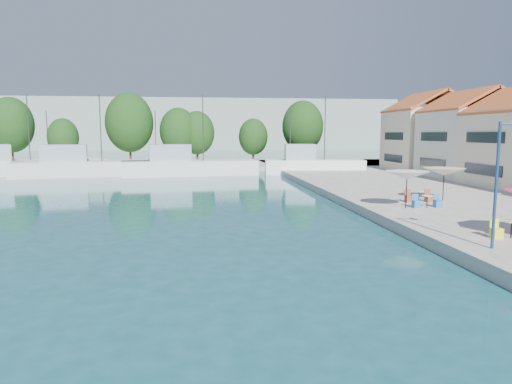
{
  "coord_description": "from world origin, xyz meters",
  "views": [
    {
      "loc": [
        -4.11,
        -2.67,
        5.15
      ],
      "look_at": [
        -0.5,
        26.0,
        1.42
      ],
      "focal_mm": 32.0,
      "sensor_mm": 36.0,
      "label": 1
    }
  ],
  "objects": [
    {
      "name": "cafe_table_03",
      "position": [
        10.38,
        25.74,
        0.89
      ],
      "size": [
        1.82,
        0.7,
        0.76
      ],
      "color": "black",
      "rests_on": "quay_right"
    },
    {
      "name": "trawler_04",
      "position": [
        10.16,
        53.78,
        1.07
      ],
      "size": [
        12.76,
        4.61,
        10.2
      ],
      "rotation": [
        0.0,
        0.0,
        -0.11
      ],
      "color": "white",
      "rests_on": "ground"
    },
    {
      "name": "tree_05",
      "position": [
        -7.12,
        68.76,
        5.48
      ],
      "size": [
        5.71,
        5.71,
        8.45
      ],
      "color": "#3F2B19",
      "rests_on": "quay_far"
    },
    {
      "name": "hill_east",
      "position": [
        40.0,
        180.0,
        6.0
      ],
      "size": [
        140.0,
        40.0,
        12.0
      ],
      "primitive_type": "cube",
      "color": "gray",
      "rests_on": "ground"
    },
    {
      "name": "trawler_03",
      "position": [
        -5.56,
        54.08,
        1.07
      ],
      "size": [
        16.78,
        6.21,
        10.2
      ],
      "rotation": [
        0.0,
        0.0,
        0.12
      ],
      "color": "silver",
      "rests_on": "ground"
    },
    {
      "name": "trawler_02",
      "position": [
        -17.99,
        54.71,
        1.07
      ],
      "size": [
        17.54,
        7.72,
        10.2
      ],
      "rotation": [
        0.0,
        0.0,
        0.2
      ],
      "color": "silver",
      "rests_on": "ground"
    },
    {
      "name": "tree_04",
      "position": [
        -14.46,
        69.13,
        6.75
      ],
      "size": [
        7.2,
        7.2,
        10.65
      ],
      "color": "#3F2B19",
      "rests_on": "quay_far"
    },
    {
      "name": "building_06",
      "position": [
        24.0,
        51.0,
        5.5
      ],
      "size": [
        9.0,
        8.8,
        10.2
      ],
      "color": "beige",
      "rests_on": "quay_right"
    },
    {
      "name": "quay_far",
      "position": [
        -8.0,
        67.0,
        0.3
      ],
      "size": [
        90.0,
        16.0,
        0.6
      ],
      "primitive_type": "cube",
      "color": "gray",
      "rests_on": "ground"
    },
    {
      "name": "tree_03",
      "position": [
        -24.6,
        70.46,
        4.54
      ],
      "size": [
        4.62,
        4.62,
        6.83
      ],
      "color": "#3F2B19",
      "rests_on": "quay_far"
    },
    {
      "name": "cafe_table_02",
      "position": [
        9.82,
        23.53,
        0.89
      ],
      "size": [
        1.82,
        0.7,
        0.76
      ],
      "color": "black",
      "rests_on": "quay_right"
    },
    {
      "name": "umbrella_cream",
      "position": [
        12.43,
        26.33,
        2.56
      ],
      "size": [
        2.83,
        2.83,
        2.21
      ],
      "color": "black",
      "rests_on": "quay_right"
    },
    {
      "name": "hill_west",
      "position": [
        -30.0,
        160.0,
        8.0
      ],
      "size": [
        180.0,
        40.0,
        16.0
      ],
      "primitive_type": "cube",
      "color": "gray",
      "rests_on": "ground"
    },
    {
      "name": "tree_08",
      "position": [
        12.55,
        69.6,
        6.23
      ],
      "size": [
        6.59,
        6.59,
        9.75
      ],
      "color": "#3F2B19",
      "rests_on": "quay_far"
    },
    {
      "name": "tree_07",
      "position": [
        4.65,
        70.42,
        4.59
      ],
      "size": [
        4.67,
        4.67,
        6.92
      ],
      "color": "#3F2B19",
      "rests_on": "quay_far"
    },
    {
      "name": "cafe_table_01",
      "position": [
        9.4,
        15.3,
        0.89
      ],
      "size": [
        1.82,
        0.7,
        0.76
      ],
      "color": "black",
      "rests_on": "quay_right"
    },
    {
      "name": "trawler_01",
      "position": [
        -27.76,
        56.96,
        1.07
      ],
      "size": [
        22.33,
        14.23,
        10.2
      ],
      "rotation": [
        0.0,
        0.0,
        0.42
      ],
      "color": "silver",
      "rests_on": "ground"
    },
    {
      "name": "building_05",
      "position": [
        24.0,
        42.0,
        5.26
      ],
      "size": [
        8.4,
        8.8,
        9.7
      ],
      "color": "silver",
      "rests_on": "quay_right"
    },
    {
      "name": "street_lamp",
      "position": [
        7.73,
        13.63,
        4.09
      ],
      "size": [
        1.01,
        0.44,
        5.03
      ],
      "rotation": [
        0.0,
        0.0,
        -0.26
      ],
      "color": "navy",
      "rests_on": "quay_right"
    },
    {
      "name": "umbrella_white",
      "position": [
        8.44,
        23.53,
        2.62
      ],
      "size": [
        2.71,
        2.71,
        2.27
      ],
      "color": "black",
      "rests_on": "quay_right"
    },
    {
      "name": "tree_02",
      "position": [
        -32.62,
        71.97,
        6.41
      ],
      "size": [
        6.8,
        6.8,
        10.06
      ],
      "color": "#3F2B19",
      "rests_on": "quay_far"
    },
    {
      "name": "tree_06",
      "position": [
        -4.29,
        69.3,
        5.21
      ],
      "size": [
        5.39,
        5.39,
        7.98
      ],
      "color": "#3F2B19",
      "rests_on": "quay_far"
    }
  ]
}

